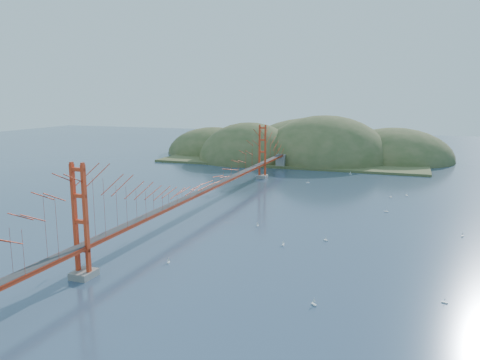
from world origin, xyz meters
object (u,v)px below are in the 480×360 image
(sailboat_1, at_px, (326,240))
(sailboat_2, at_px, (445,302))
(bridge, at_px, (206,166))
(sailboat_0, at_px, (258,225))

(sailboat_1, xyz_separation_m, sailboat_2, (12.93, -14.26, -0.01))
(bridge, bearing_deg, sailboat_2, -35.62)
(sailboat_0, relative_size, sailboat_1, 0.89)
(bridge, distance_m, sailboat_1, 23.99)
(sailboat_0, bearing_deg, sailboat_2, -37.44)
(bridge, xyz_separation_m, sailboat_2, (33.69, -24.14, -6.86))
(sailboat_0, height_order, sailboat_1, sailboat_1)
(bridge, distance_m, sailboat_0, 14.30)
(bridge, bearing_deg, sailboat_1, -25.44)
(bridge, relative_size, sailboat_0, 153.68)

